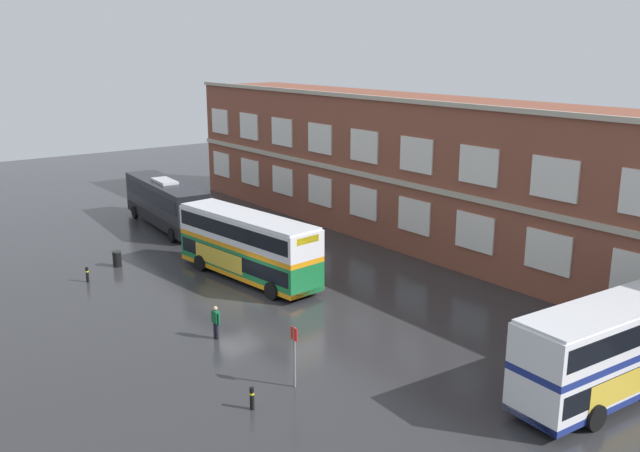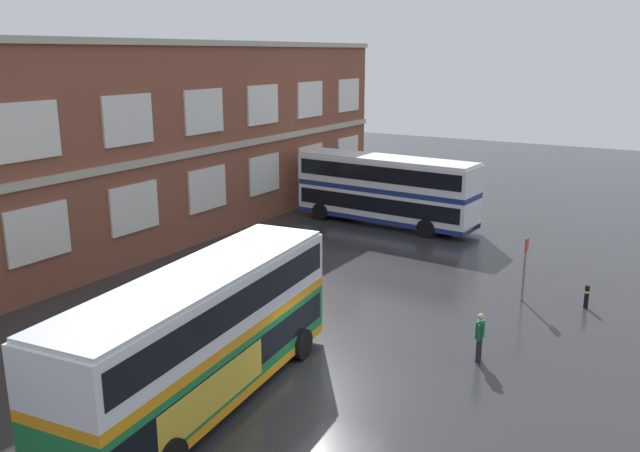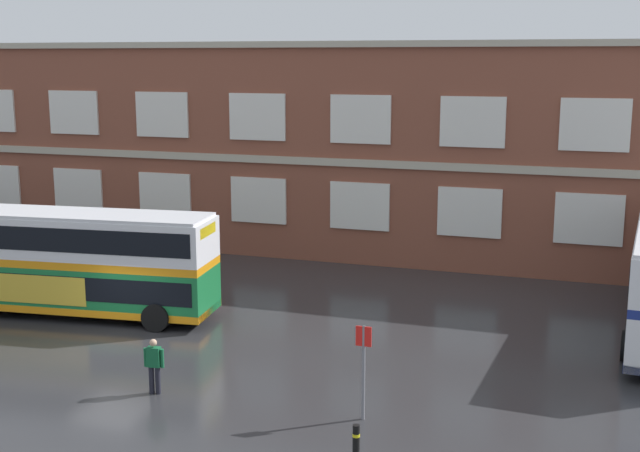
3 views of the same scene
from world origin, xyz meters
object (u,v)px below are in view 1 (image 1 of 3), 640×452
(waiting_passenger, at_px, (216,321))
(bus_stand_flag, at_px, (294,351))
(double_decker_middle, at_px, (621,345))
(touring_coach, at_px, (166,203))
(double_decker_near, at_px, (247,245))
(station_litter_bin, at_px, (117,259))
(safety_bollard_east, at_px, (87,274))
(safety_bollard_west, at_px, (252,398))

(waiting_passenger, relative_size, bus_stand_flag, 0.63)
(double_decker_middle, bearing_deg, touring_coach, -175.17)
(double_decker_near, distance_m, station_litter_bin, 9.28)
(waiting_passenger, bearing_deg, safety_bollard_east, -169.97)
(double_decker_middle, height_order, waiting_passenger, double_decker_middle)
(double_decker_near, bearing_deg, waiting_passenger, -41.31)
(double_decker_near, bearing_deg, bus_stand_flag, -23.67)
(double_decker_near, xyz_separation_m, touring_coach, (-14.83, 1.50, -0.24))
(double_decker_middle, relative_size, station_litter_bin, 10.81)
(double_decker_near, xyz_separation_m, safety_bollard_east, (-5.35, -8.18, -1.66))
(station_litter_bin, distance_m, safety_bollard_east, 3.24)
(waiting_passenger, bearing_deg, station_litter_bin, 178.12)
(waiting_passenger, bearing_deg, double_decker_near, 138.69)
(station_litter_bin, bearing_deg, safety_bollard_east, -54.05)
(waiting_passenger, height_order, safety_bollard_east, waiting_passenger)
(waiting_passenger, distance_m, safety_bollard_west, 7.26)
(waiting_passenger, xyz_separation_m, safety_bollard_east, (-12.20, -2.16, -0.44))
(double_decker_middle, bearing_deg, station_litter_bin, -160.71)
(double_decker_middle, bearing_deg, double_decker_near, -168.08)
(touring_coach, relative_size, safety_bollard_west, 12.81)
(safety_bollard_east, bearing_deg, double_decker_near, 56.82)
(double_decker_middle, xyz_separation_m, safety_bollard_east, (-27.09, -12.77, -1.66))
(safety_bollard_east, bearing_deg, safety_bollard_west, -0.16)
(touring_coach, xyz_separation_m, station_litter_bin, (7.58, -7.06, -1.39))
(waiting_passenger, bearing_deg, double_decker_middle, 35.48)
(waiting_passenger, relative_size, safety_bollard_east, 1.79)
(double_decker_middle, height_order, touring_coach, double_decker_middle)
(double_decker_near, relative_size, waiting_passenger, 6.60)
(station_litter_bin, bearing_deg, waiting_passenger, -1.88)
(station_litter_bin, xyz_separation_m, safety_bollard_west, (21.00, -2.67, -0.03))
(waiting_passenger, bearing_deg, safety_bollard_west, -17.76)
(bus_stand_flag, xyz_separation_m, station_litter_bin, (-20.50, 0.25, -1.12))
(double_decker_middle, relative_size, touring_coach, 0.91)
(double_decker_middle, xyz_separation_m, touring_coach, (-36.56, -3.09, -0.24))
(bus_stand_flag, bearing_deg, double_decker_near, 156.33)
(double_decker_near, distance_m, touring_coach, 14.90)
(bus_stand_flag, bearing_deg, double_decker_middle, 50.78)
(safety_bollard_west, bearing_deg, bus_stand_flag, 101.74)
(double_decker_middle, bearing_deg, waiting_passenger, -144.52)
(bus_stand_flag, distance_m, station_litter_bin, 20.53)
(bus_stand_flag, distance_m, safety_bollard_west, 2.73)
(safety_bollard_west, relative_size, safety_bollard_east, 1.00)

